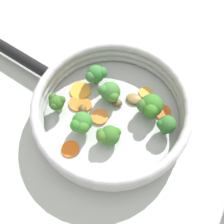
% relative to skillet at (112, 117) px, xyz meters
% --- Properties ---
extents(ground_plane, '(4.00, 4.00, 0.00)m').
position_rel_skillet_xyz_m(ground_plane, '(0.00, 0.00, -0.01)').
color(ground_plane, '#B6BFB8').
extents(skillet, '(0.29, 0.29, 0.01)m').
position_rel_skillet_xyz_m(skillet, '(0.00, 0.00, 0.00)').
color(skillet, '#B2B5B7').
rests_on(skillet, ground_plane).
extents(skillet_rim_wall, '(0.31, 0.31, 0.05)m').
position_rel_skillet_xyz_m(skillet_rim_wall, '(0.00, 0.00, 0.03)').
color(skillet_rim_wall, '#B9B9BE').
rests_on(skillet_rim_wall, skillet).
extents(skillet_handle, '(0.08, 0.23, 0.03)m').
position_rel_skillet_xyz_m(skillet_handle, '(-0.06, -0.26, 0.02)').
color(skillet_handle, black).
rests_on(skillet_handle, skillet).
extents(skillet_rivet_left, '(0.01, 0.01, 0.01)m').
position_rel_skillet_xyz_m(skillet_rivet_left, '(-0.06, -0.13, 0.01)').
color(skillet_rivet_left, '#AEB9BA').
rests_on(skillet_rivet_left, skillet).
extents(skillet_rivet_right, '(0.01, 0.01, 0.01)m').
position_rel_skillet_xyz_m(skillet_rivet_right, '(-0.01, -0.14, 0.01)').
color(skillet_rivet_right, '#AFB3B7').
rests_on(skillet_rivet_right, skillet).
extents(carrot_slice_0, '(0.04, 0.04, 0.01)m').
position_rel_skillet_xyz_m(carrot_slice_0, '(0.00, -0.06, 0.01)').
color(carrot_slice_0, orange).
rests_on(carrot_slice_0, skillet).
extents(carrot_slice_1, '(0.05, 0.05, 0.00)m').
position_rel_skillet_xyz_m(carrot_slice_1, '(0.00, -0.08, 0.01)').
color(carrot_slice_1, orange).
rests_on(carrot_slice_1, skillet).
extents(carrot_slice_2, '(0.04, 0.04, 0.01)m').
position_rel_skillet_xyz_m(carrot_slice_2, '(0.01, -0.02, 0.01)').
color(carrot_slice_2, orange).
rests_on(carrot_slice_2, skillet).
extents(carrot_slice_3, '(0.04, 0.04, 0.00)m').
position_rel_skillet_xyz_m(carrot_slice_3, '(-0.08, 0.05, 0.01)').
color(carrot_slice_3, orange).
rests_on(carrot_slice_3, skillet).
extents(carrot_slice_4, '(0.03, 0.03, 0.00)m').
position_rel_skillet_xyz_m(carrot_slice_4, '(0.10, -0.05, 0.01)').
color(carrot_slice_4, '#E15C14').
rests_on(carrot_slice_4, skillet).
extents(carrot_slice_5, '(0.05, 0.05, 0.00)m').
position_rel_skillet_xyz_m(carrot_slice_5, '(-0.03, -0.08, 0.01)').
color(carrot_slice_5, '#F99D30').
rests_on(carrot_slice_5, skillet).
extents(carrot_slice_6, '(0.04, 0.04, 0.00)m').
position_rel_skillet_xyz_m(carrot_slice_6, '(-0.04, 0.09, 0.01)').
color(carrot_slice_6, orange).
rests_on(carrot_slice_6, skillet).
extents(broccoli_floret_0, '(0.04, 0.04, 0.05)m').
position_rel_skillet_xyz_m(broccoli_floret_0, '(0.05, -0.04, 0.04)').
color(broccoli_floret_0, '#709453').
rests_on(broccoli_floret_0, skillet).
extents(broccoli_floret_1, '(0.05, 0.05, 0.05)m').
position_rel_skillet_xyz_m(broccoli_floret_1, '(-0.03, 0.07, 0.04)').
color(broccoli_floret_1, '#6B9C5B').
rests_on(broccoli_floret_1, skillet).
extents(broccoli_floret_2, '(0.03, 0.03, 0.04)m').
position_rel_skillet_xyz_m(broccoli_floret_2, '(0.03, -0.11, 0.04)').
color(broccoli_floret_2, '#70A84D').
rests_on(broccoli_floret_2, skillet).
extents(broccoli_floret_3, '(0.04, 0.04, 0.05)m').
position_rel_skillet_xyz_m(broccoli_floret_3, '(-0.03, -0.02, 0.03)').
color(broccoli_floret_3, '#7E9C56').
rests_on(broccoli_floret_3, skillet).
extents(broccoli_floret_4, '(0.04, 0.04, 0.05)m').
position_rel_skillet_xyz_m(broccoli_floret_4, '(-0.00, 0.11, 0.04)').
color(broccoli_floret_4, '#64874F').
rests_on(broccoli_floret_4, skillet).
extents(broccoli_floret_5, '(0.04, 0.04, 0.04)m').
position_rel_skillet_xyz_m(broccoli_floret_5, '(0.05, 0.01, 0.03)').
color(broccoli_floret_5, '#6B854C').
rests_on(broccoli_floret_5, skillet).
extents(broccoli_floret_6, '(0.04, 0.04, 0.05)m').
position_rel_skillet_xyz_m(broccoli_floret_6, '(-0.06, -0.06, 0.04)').
color(broccoli_floret_6, '#658847').
rests_on(broccoli_floret_6, skillet).
extents(mushroom_piece_0, '(0.03, 0.03, 0.01)m').
position_rel_skillet_xyz_m(mushroom_piece_0, '(-0.05, 0.03, 0.01)').
color(mushroom_piece_0, olive).
rests_on(mushroom_piece_0, skillet).
extents(mushroom_piece_1, '(0.03, 0.03, 0.01)m').
position_rel_skillet_xyz_m(mushroom_piece_1, '(0.01, -0.06, 0.01)').
color(mushroom_piece_1, brown).
rests_on(mushroom_piece_1, skillet).
extents(mushroom_piece_2, '(0.02, 0.03, 0.01)m').
position_rel_skillet_xyz_m(mushroom_piece_2, '(-0.03, 0.00, 0.01)').
color(mushroom_piece_2, brown).
rests_on(mushroom_piece_2, skillet).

